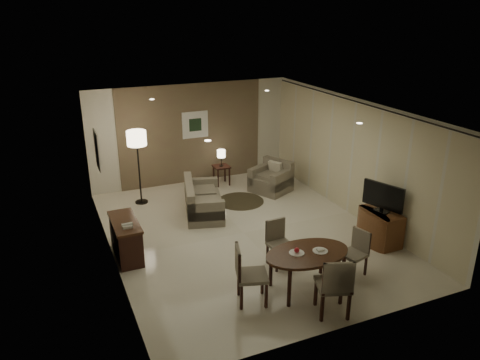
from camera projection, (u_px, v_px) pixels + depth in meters
name	position (u px, v px, depth m)	size (l,w,h in m)	color
room_shell	(236.00, 168.00, 9.96)	(5.50, 7.00, 2.70)	beige
taupe_accent	(192.00, 134.00, 12.61)	(3.96, 0.03, 2.70)	brown
curtain_wall	(351.00, 159.00, 10.63)	(0.08, 6.70, 2.58)	beige
curtain_rod	(357.00, 102.00, 10.16)	(0.03, 0.03, 6.80)	black
art_back_frame	(195.00, 125.00, 12.54)	(0.72, 0.03, 0.72)	silver
art_back_canvas	(195.00, 125.00, 12.53)	(0.34, 0.01, 0.34)	#1B301B
art_left_frame	(97.00, 151.00, 9.46)	(0.03, 0.60, 0.80)	silver
art_left_canvas	(98.00, 150.00, 9.46)	(0.01, 0.46, 0.64)	gray
downlight_nl	(208.00, 141.00, 7.08)	(0.10, 0.10, 0.01)	white
downlight_nr	(360.00, 123.00, 8.12)	(0.10, 0.10, 0.01)	white
downlight_fl	(152.00, 99.00, 10.17)	(0.10, 0.10, 0.01)	white
downlight_fr	(267.00, 91.00, 11.22)	(0.10, 0.10, 0.01)	white
console_desk	(126.00, 239.00, 9.03)	(0.48, 1.20, 0.75)	#452916
telephone	(127.00, 225.00, 8.62)	(0.20, 0.14, 0.09)	white
tv_cabinet	(380.00, 227.00, 9.57)	(0.48, 0.90, 0.70)	brown
flat_tv	(383.00, 197.00, 9.33)	(0.06, 0.88, 0.60)	black
dining_table	(306.00, 271.00, 7.99)	(1.50, 0.94, 0.70)	#452916
chair_near	(333.00, 284.00, 7.30)	(0.51, 0.51, 1.05)	#796C5D
chair_far	(280.00, 244.00, 8.69)	(0.42, 0.42, 0.87)	#796C5D
chair_left	(252.00, 275.00, 7.59)	(0.49, 0.49, 1.01)	#796C5D
chair_right	(353.00, 254.00, 8.40)	(0.41, 0.41, 0.84)	#796C5D
plate_a	(297.00, 253.00, 7.84)	(0.26, 0.26, 0.02)	white
plate_b	(320.00, 251.00, 7.90)	(0.26, 0.26, 0.02)	white
fruit_apple	(297.00, 250.00, 7.82)	(0.09, 0.09, 0.09)	#B1141E
napkin	(320.00, 250.00, 7.90)	(0.12, 0.08, 0.03)	white
round_rug	(241.00, 201.00, 11.71)	(1.16, 1.16, 0.01)	#403524
sofa	(204.00, 198.00, 10.92)	(0.82, 1.64, 0.77)	#796C5D
armchair	(271.00, 177.00, 12.21)	(0.90, 0.85, 0.80)	#796C5D
side_table	(222.00, 175.00, 12.74)	(0.42, 0.42, 0.53)	black
table_lamp	(221.00, 157.00, 12.56)	(0.22, 0.22, 0.50)	#FFEAC1
floor_lamp	(139.00, 168.00, 11.32)	(0.46, 0.46, 1.83)	#FFE5B7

